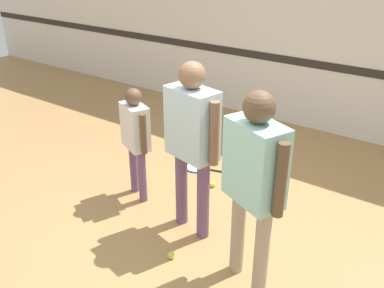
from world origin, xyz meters
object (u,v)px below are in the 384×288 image
object	(u,v)px
racket_spare_on_floor	(197,167)
racket_second_spare	(246,192)
tennis_ball_near_instructor	(171,255)
person_student_left	(135,132)
person_student_right	(254,173)
tennis_ball_by_spare_racket	(202,167)
tennis_ball_stray_left	(213,184)
person_instructor	(192,132)

from	to	relation	value
racket_spare_on_floor	racket_second_spare	size ratio (longest dim) A/B	0.97
tennis_ball_near_instructor	person_student_left	bearing A→B (deg)	146.25
racket_second_spare	person_student_right	bearing A→B (deg)	-120.58
racket_spare_on_floor	tennis_ball_by_spare_racket	distance (m)	0.07
racket_spare_on_floor	tennis_ball_near_instructor	world-z (taller)	tennis_ball_near_instructor
tennis_ball_near_instructor	tennis_ball_stray_left	world-z (taller)	same
tennis_ball_stray_left	person_instructor	bearing A→B (deg)	-71.90
person_student_right	tennis_ball_near_instructor	bearing A→B (deg)	36.10
tennis_ball_near_instructor	tennis_ball_stray_left	distance (m)	1.35
person_student_left	tennis_ball_stray_left	bearing A→B (deg)	71.51
person_student_right	racket_second_spare	bearing A→B (deg)	-37.65
tennis_ball_near_instructor	tennis_ball_by_spare_racket	distance (m)	1.75
racket_second_spare	tennis_ball_stray_left	bearing A→B (deg)	137.51
racket_spare_on_floor	person_instructor	bearing A→B (deg)	-73.25
tennis_ball_by_spare_racket	tennis_ball_near_instructor	bearing A→B (deg)	-65.73
person_student_left	tennis_ball_stray_left	xyz separation A→B (m)	(0.60, 0.65, -0.78)
person_instructor	tennis_ball_by_spare_racket	distance (m)	1.65
person_student_left	tennis_ball_by_spare_racket	world-z (taller)	person_student_left
tennis_ball_stray_left	person_student_left	bearing A→B (deg)	-132.70
racket_second_spare	tennis_ball_near_instructor	world-z (taller)	tennis_ball_near_instructor
person_student_left	tennis_ball_stray_left	distance (m)	1.18
person_instructor	tennis_ball_by_spare_racket	xyz separation A→B (m)	(-0.61, 1.10, -1.06)
person_student_right	tennis_ball_stray_left	size ratio (longest dim) A/B	26.56
person_instructor	tennis_ball_stray_left	distance (m)	1.36
person_student_right	racket_second_spare	xyz separation A→B (m)	(-0.69, 1.26, -1.07)
person_student_left	racket_spare_on_floor	bearing A→B (deg)	102.92
tennis_ball_by_spare_racket	tennis_ball_stray_left	world-z (taller)	same
person_student_left	tennis_ball_near_instructor	size ratio (longest dim) A/B	19.87
racket_spare_on_floor	tennis_ball_stray_left	bearing A→B (deg)	-49.12
person_student_left	person_student_right	bearing A→B (deg)	8.05
person_student_right	racket_spare_on_floor	world-z (taller)	person_student_right
racket_second_spare	person_instructor	bearing A→B (deg)	-157.55
person_instructor	person_student_left	world-z (taller)	person_instructor
racket_spare_on_floor	racket_second_spare	xyz separation A→B (m)	(0.81, -0.16, 0.00)
tennis_ball_near_instructor	racket_second_spare	bearing A→B (deg)	89.02
person_student_left	racket_spare_on_floor	size ratio (longest dim) A/B	2.46
person_instructor	person_student_right	bearing A→B (deg)	-9.46
racket_spare_on_floor	tennis_ball_by_spare_racket	bearing A→B (deg)	-0.52
person_student_right	tennis_ball_near_instructor	distance (m)	1.28
person_student_left	tennis_ball_stray_left	world-z (taller)	person_student_left
person_instructor	person_student_left	size ratio (longest dim) A/B	1.35
tennis_ball_near_instructor	tennis_ball_by_spare_racket	xyz separation A→B (m)	(-0.72, 1.60, 0.00)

